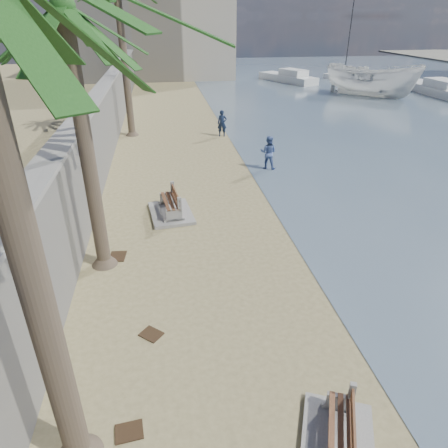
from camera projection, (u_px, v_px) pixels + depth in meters
seawall at (108, 118)px, 22.85m from camera, size 0.45×70.00×3.50m
wall_cap at (104, 85)px, 22.02m from camera, size 0.80×70.00×0.12m
end_building at (156, 15)px, 48.89m from camera, size 18.00×12.00×14.00m
bench_near at (340, 433)px, 7.09m from camera, size 1.92×2.23×0.78m
bench_far at (171, 205)px, 15.48m from camera, size 1.81×2.44×0.95m
palm_mid at (63, 11)px, 9.28m from camera, size 5.00×5.00×8.03m
streetlight at (68, 25)px, 13.59m from camera, size 0.28×0.28×5.12m
person_a at (222, 121)px, 25.48m from camera, size 0.75×0.57×1.89m
person_b at (268, 151)px, 19.97m from camera, size 1.11×1.01×1.87m
boat_cruiser at (372, 79)px, 38.02m from camera, size 4.94×4.94×4.05m
yacht_near at (435, 90)px, 39.89m from camera, size 2.68×9.49×1.50m
yacht_far at (287, 79)px, 47.10m from camera, size 5.42×8.32×1.50m
sailboat_west at (344, 74)px, 51.04m from camera, size 6.58×5.16×10.86m
debris_b at (129, 432)px, 7.46m from camera, size 0.56×0.47×0.03m
debris_c at (118, 256)px, 12.91m from camera, size 0.56×0.68×0.03m
debris_d at (151, 334)px, 9.75m from camera, size 0.65×0.64×0.03m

